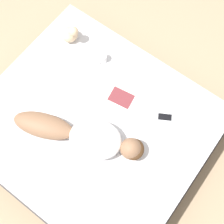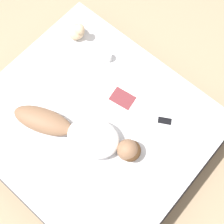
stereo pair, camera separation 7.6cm
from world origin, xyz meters
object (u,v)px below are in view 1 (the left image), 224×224
(open_magazine, at_px, (127,88))
(coffee_mug, at_px, (102,57))
(person, at_px, (85,136))
(cell_phone, at_px, (165,117))

(open_magazine, bearing_deg, coffee_mug, -114.83)
(coffee_mug, bearing_deg, open_magazine, 74.15)
(person, relative_size, open_magazine, 2.26)
(open_magazine, bearing_deg, cell_phone, 77.17)
(person, distance_m, open_magazine, 0.63)
(person, xyz_separation_m, cell_phone, (-0.59, 0.45, -0.09))
(person, bearing_deg, coffee_mug, -174.01)
(person, xyz_separation_m, open_magazine, (-0.62, -0.00, -0.09))
(coffee_mug, bearing_deg, person, 27.10)
(open_magazine, distance_m, coffee_mug, 0.38)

